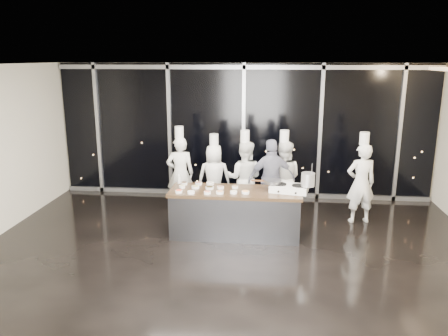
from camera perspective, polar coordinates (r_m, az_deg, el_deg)
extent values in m
plane|color=black|center=(7.69, 0.89, -11.33)|extent=(9.00, 9.00, 0.00)
cube|color=beige|center=(10.57, 2.60, 4.88)|extent=(9.00, 0.02, 3.20)
cube|color=beige|center=(3.86, -3.70, -12.22)|extent=(9.00, 0.02, 3.20)
cube|color=beige|center=(6.93, 0.99, 13.26)|extent=(9.00, 7.00, 0.02)
cube|color=black|center=(10.51, 2.58, 4.83)|extent=(8.90, 0.04, 3.18)
cube|color=#92949A|center=(10.32, 2.66, 13.03)|extent=(8.90, 0.08, 0.10)
cube|color=#92949A|center=(10.82, 2.48, -3.34)|extent=(8.90, 0.08, 0.10)
cube|color=#92949A|center=(11.25, -16.13, 4.91)|extent=(0.08, 0.08, 3.20)
cube|color=#92949A|center=(10.71, -7.12, 4.92)|extent=(0.08, 0.08, 3.20)
cube|color=#92949A|center=(10.46, 2.57, 4.78)|extent=(0.08, 0.08, 3.20)
cube|color=#92949A|center=(10.51, 12.44, 4.51)|extent=(0.08, 0.08, 3.20)
cube|color=#92949A|center=(10.86, 21.93, 4.12)|extent=(0.08, 0.08, 3.20)
cube|color=#38393D|center=(8.35, 1.45, -6.06)|extent=(2.40, 0.80, 0.84)
cube|color=#45311D|center=(8.21, 1.47, -3.12)|extent=(2.46, 0.86, 0.06)
cube|color=white|center=(8.19, 8.49, -2.65)|extent=(0.75, 0.55, 0.12)
cylinder|color=black|center=(8.19, 7.34, -2.09)|extent=(0.27, 0.27, 0.02)
cylinder|color=black|center=(8.15, 9.67, -2.28)|extent=(0.27, 0.27, 0.02)
cylinder|color=black|center=(8.01, 7.12, -3.07)|extent=(0.04, 0.03, 0.04)
cylinder|color=black|center=(7.96, 9.35, -3.26)|extent=(0.04, 0.03, 0.04)
cylinder|color=gray|center=(8.22, 6.36, -1.74)|extent=(0.38, 0.38, 0.05)
cube|color=#4C2B14|center=(8.27, 4.45, -1.55)|extent=(0.24, 0.08, 0.02)
cylinder|color=#BABABC|center=(8.08, 10.91, -1.49)|extent=(0.29, 0.29, 0.25)
cylinder|color=white|center=(8.08, -5.93, -3.08)|extent=(0.13, 0.13, 0.04)
cylinder|color=#F94B29|center=(8.08, -5.93, -2.96)|extent=(0.11, 0.11, 0.01)
cylinder|color=white|center=(8.38, -5.48, -2.43)|extent=(0.12, 0.12, 0.04)
cylinder|color=#BEB486|center=(8.38, -5.48, -2.32)|extent=(0.10, 0.10, 0.01)
cylinder|color=white|center=(8.59, -5.24, -2.01)|extent=(0.13, 0.13, 0.04)
cylinder|color=black|center=(8.58, -5.25, -1.91)|extent=(0.11, 0.11, 0.01)
cylinder|color=white|center=(8.02, -4.32, -3.18)|extent=(0.14, 0.14, 0.04)
cylinder|color=beige|center=(8.01, -4.32, -3.07)|extent=(0.11, 0.11, 0.01)
cylinder|color=white|center=(8.33, -3.75, -2.51)|extent=(0.15, 0.15, 0.04)
cylinder|color=tan|center=(8.32, -3.75, -2.40)|extent=(0.12, 0.12, 0.01)
cylinder|color=white|center=(8.56, -3.33, -2.04)|extent=(0.14, 0.14, 0.04)
cylinder|color=#8C5846|center=(8.55, -3.33, -1.93)|extent=(0.11, 0.11, 0.01)
cylinder|color=white|center=(7.98, -2.19, -3.24)|extent=(0.13, 0.13, 0.04)
cylinder|color=#C86952|center=(7.97, -2.19, -3.13)|extent=(0.10, 0.10, 0.01)
cylinder|color=white|center=(8.27, -1.89, -2.61)|extent=(0.16, 0.16, 0.04)
cylinder|color=black|center=(8.26, -1.89, -2.50)|extent=(0.13, 0.13, 0.01)
cylinder|color=white|center=(8.55, -1.82, -2.04)|extent=(0.15, 0.15, 0.04)
cylinder|color=beige|center=(8.54, -1.83, -1.93)|extent=(0.12, 0.12, 0.01)
cylinder|color=white|center=(7.99, -0.55, -3.20)|extent=(0.14, 0.14, 0.04)
cylinder|color=#D98A56|center=(7.99, -0.55, -3.09)|extent=(0.12, 0.12, 0.01)
cylinder|color=white|center=(8.28, -0.45, -2.57)|extent=(0.13, 0.13, 0.04)
cylinder|color=#A06C5B|center=(8.28, -0.45, -2.46)|extent=(0.11, 0.11, 0.01)
cylinder|color=white|center=(8.00, 1.27, -3.19)|extent=(0.13, 0.13, 0.04)
cylinder|color=beige|center=(7.99, 1.27, -3.07)|extent=(0.11, 0.11, 0.01)
cylinder|color=white|center=(8.30, 1.45, -2.53)|extent=(0.11, 0.11, 0.04)
cylinder|color=#986A45|center=(8.30, 1.45, -2.42)|extent=(0.09, 0.09, 0.01)
cylinder|color=white|center=(8.00, 2.82, -3.19)|extent=(0.14, 0.14, 0.04)
cylinder|color=#FFAA54|center=(8.00, 2.83, -3.08)|extent=(0.12, 0.12, 0.01)
cylinder|color=silver|center=(8.65, -5.90, -1.49)|extent=(0.06, 0.06, 0.17)
cone|color=silver|center=(8.62, -5.92, -0.78)|extent=(0.05, 0.05, 0.06)
imported|color=white|center=(9.67, -5.73, -0.75)|extent=(0.68, 0.52, 1.65)
cylinder|color=white|center=(9.47, -5.87, 4.67)|extent=(0.23, 0.23, 0.26)
imported|color=white|center=(9.62, -1.29, -1.25)|extent=(0.78, 0.56, 1.49)
cylinder|color=white|center=(9.43, -1.32, 3.70)|extent=(0.21, 0.21, 0.26)
imported|color=white|center=(9.35, 2.69, -1.34)|extent=(0.85, 0.69, 1.62)
cylinder|color=white|center=(9.15, 2.76, 4.15)|extent=(0.21, 0.21, 0.26)
imported|color=#16183D|center=(9.14, 6.24, -1.50)|extent=(1.06, 0.62, 1.70)
imported|color=white|center=(9.39, 7.71, -1.36)|extent=(0.85, 0.70, 1.63)
cylinder|color=white|center=(9.18, 7.90, 4.13)|extent=(0.21, 0.21, 0.26)
imported|color=white|center=(9.32, 17.44, -1.92)|extent=(0.67, 0.51, 1.66)
cylinder|color=white|center=(9.11, 17.87, 3.69)|extent=(0.23, 0.23, 0.26)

